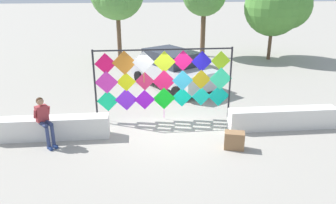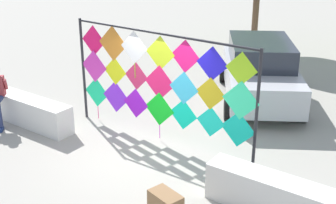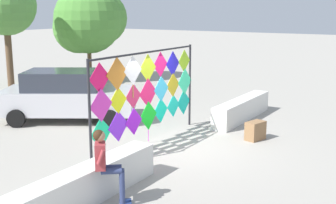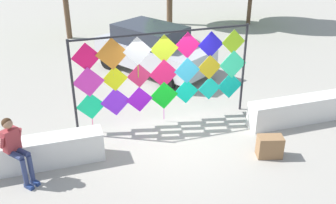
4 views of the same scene
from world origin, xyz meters
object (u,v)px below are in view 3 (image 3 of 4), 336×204
at_px(parked_car, 67,95).
at_px(tree_far_right, 7,6).
at_px(kite_display_rack, 147,89).
at_px(cardboard_box_large, 255,131).
at_px(tree_palm_like, 89,21).
at_px(seated_vendor, 107,161).

xyz_separation_m(parked_car, tree_far_right, (2.79, 6.42, 3.11)).
distance_m(kite_display_rack, tree_far_right, 11.24).
distance_m(parked_car, tree_far_right, 7.66).
relative_size(cardboard_box_large, tree_palm_like, 0.12).
bearing_deg(seated_vendor, parked_car, 50.43).
bearing_deg(tree_far_right, seated_vendor, -121.75).
distance_m(seated_vendor, tree_palm_like, 16.27).
bearing_deg(seated_vendor, tree_far_right, 58.25).
bearing_deg(kite_display_rack, tree_palm_like, 49.38).
bearing_deg(tree_palm_like, parked_car, -143.56).
bearing_deg(seated_vendor, cardboard_box_large, -7.93).
xyz_separation_m(kite_display_rack, seated_vendor, (-3.91, -1.72, -0.69)).
xyz_separation_m(kite_display_rack, cardboard_box_large, (2.01, -2.54, -1.35)).
relative_size(kite_display_rack, tree_far_right, 0.93).
distance_m(seated_vendor, tree_far_right, 14.56).
bearing_deg(parked_car, cardboard_box_large, -79.37).
xyz_separation_m(kite_display_rack, tree_far_right, (3.58, 10.39, 2.37)).
relative_size(kite_display_rack, parked_car, 1.03).
height_order(seated_vendor, tree_palm_like, tree_palm_like).
distance_m(seated_vendor, cardboard_box_large, 6.01).
relative_size(cardboard_box_large, tree_far_right, 0.11).
relative_size(parked_car, cardboard_box_large, 7.97).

